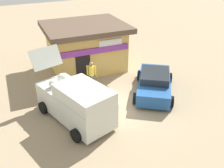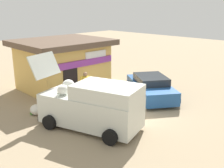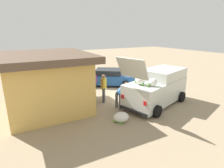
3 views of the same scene
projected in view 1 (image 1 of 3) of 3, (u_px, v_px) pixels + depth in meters
The scene contains 8 objects.
ground_plane at pixel (114, 102), 13.50m from camera, with size 60.00×60.00×0.00m, color #9E896B.
storefront_bar at pixel (86, 46), 16.86m from camera, with size 5.43×4.71×2.97m.
delivery_van at pixel (76, 102), 11.75m from camera, with size 3.00×4.93×2.93m.
parked_sedan at pixel (154, 83), 14.19m from camera, with size 3.77×4.30×1.26m.
vendor_standing at pixel (92, 73), 14.45m from camera, with size 0.50×0.47×1.66m.
customer_bending at pixel (72, 82), 13.68m from camera, with size 0.57×0.75×1.42m.
unloaded_banana_pile at pixel (45, 91), 14.16m from camera, with size 0.80×0.88×0.47m.
paint_bucket at pixel (140, 73), 16.20m from camera, with size 0.26×0.26×0.41m, color blue.
Camera 1 is at (-5.05, -10.23, 7.28)m, focal length 40.46 mm.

